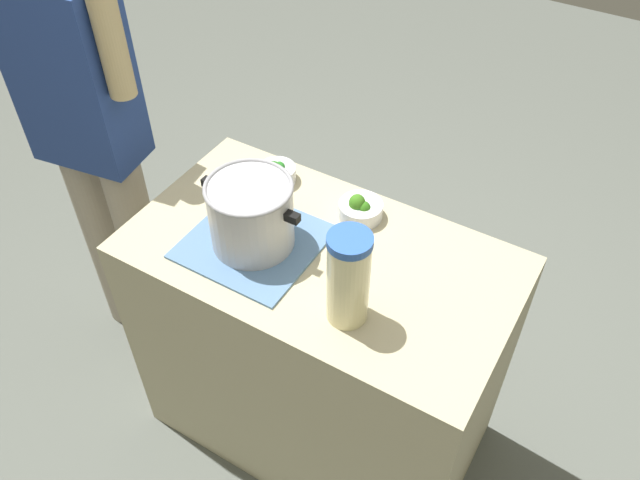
# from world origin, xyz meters

# --- Properties ---
(ground_plane) EXTENTS (8.00, 8.00, 0.00)m
(ground_plane) POSITION_xyz_m (0.00, 0.00, 0.00)
(ground_plane) COLOR #5F645D
(counter_slab) EXTENTS (1.10, 0.61, 0.91)m
(counter_slab) POSITION_xyz_m (0.00, 0.00, 0.45)
(counter_slab) COLOR #B8AE89
(counter_slab) RESTS_ON ground_plane
(dish_cloth) EXTENTS (0.36, 0.35, 0.01)m
(dish_cloth) POSITION_xyz_m (0.18, 0.06, 0.91)
(dish_cloth) COLOR #587DA7
(dish_cloth) RESTS_ON counter_slab
(cooking_pot) EXTENTS (0.31, 0.24, 0.20)m
(cooking_pot) POSITION_xyz_m (0.18, 0.06, 1.02)
(cooking_pot) COLOR #B7B7BC
(cooking_pot) RESTS_ON dish_cloth
(lemonade_pitcher) EXTENTS (0.11, 0.11, 0.27)m
(lemonade_pitcher) POSITION_xyz_m (-0.17, 0.15, 1.05)
(lemonade_pitcher) COLOR beige
(lemonade_pitcher) RESTS_ON counter_slab
(broccoli_bowl_front) EXTENTS (0.13, 0.13, 0.08)m
(broccoli_bowl_front) POSITION_xyz_m (-0.02, -0.19, 0.94)
(broccoli_bowl_front) COLOR silver
(broccoli_bowl_front) RESTS_ON counter_slab
(broccoli_bowl_center) EXTENTS (0.12, 0.12, 0.08)m
(broccoli_bowl_center) POSITION_xyz_m (0.28, -0.20, 0.94)
(broccoli_bowl_center) COLOR silver
(broccoli_bowl_center) RESTS_ON counter_slab
(person_cook) EXTENTS (0.50, 0.25, 1.68)m
(person_cook) POSITION_xyz_m (0.89, -0.03, 0.93)
(person_cook) COLOR #A69A87
(person_cook) RESTS_ON ground_plane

